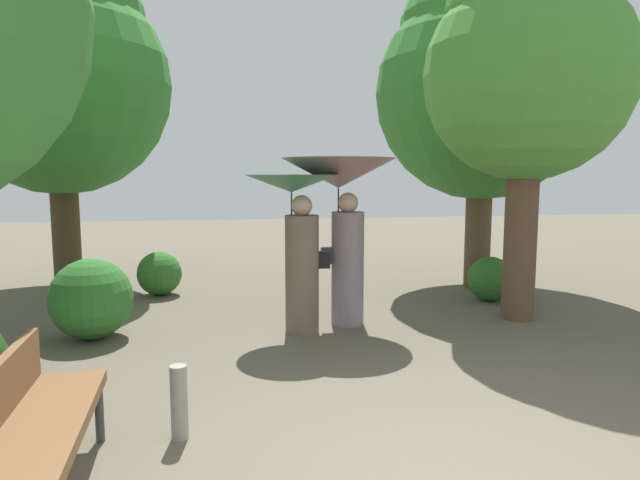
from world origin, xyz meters
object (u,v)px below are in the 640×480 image
(person_left, at_px, (297,227))
(path_marker_post, at_px, (179,402))
(park_bench, at_px, (30,416))
(tree_near_right, at_px, (528,56))
(person_right, at_px, (341,197))
(tree_mid_right, at_px, (483,76))
(tree_mid_left, at_px, (57,66))

(person_left, bearing_deg, path_marker_post, 156.40)
(park_bench, height_order, tree_near_right, tree_near_right)
(path_marker_post, bearing_deg, person_left, 64.86)
(person_left, height_order, person_right, person_right)
(tree_near_right, xyz_separation_m, path_marker_post, (-4.09, -2.63, -3.05))
(tree_near_right, relative_size, tree_mid_right, 0.92)
(person_right, bearing_deg, park_bench, 144.84)
(person_left, height_order, park_bench, person_left)
(tree_mid_left, distance_m, tree_mid_right, 6.82)
(tree_mid_left, bearing_deg, tree_mid_right, -9.78)
(tree_near_right, bearing_deg, person_left, -177.98)
(tree_mid_left, height_order, tree_mid_right, tree_mid_left)
(tree_mid_left, bearing_deg, park_bench, -77.21)
(park_bench, relative_size, tree_near_right, 0.31)
(tree_mid_left, distance_m, path_marker_post, 7.04)
(tree_mid_right, height_order, path_marker_post, tree_mid_right)
(person_left, relative_size, tree_mid_left, 0.33)
(tree_mid_left, bearing_deg, person_left, -43.78)
(park_bench, bearing_deg, tree_near_right, -59.26)
(park_bench, bearing_deg, tree_mid_right, -48.03)
(person_right, xyz_separation_m, path_marker_post, (-1.76, -2.77, -1.33))
(tree_near_right, bearing_deg, person_right, 176.54)
(tree_near_right, height_order, tree_mid_left, tree_mid_left)
(tree_mid_left, height_order, path_marker_post, tree_mid_left)
(person_right, bearing_deg, tree_mid_left, 54.36)
(person_left, bearing_deg, tree_mid_left, 47.75)
(person_left, height_order, tree_near_right, tree_near_right)
(park_bench, bearing_deg, tree_mid_left, 9.75)
(person_left, distance_m, tree_near_right, 3.57)
(person_right, bearing_deg, person_left, 114.39)
(tree_mid_right, relative_size, path_marker_post, 9.96)
(tree_near_right, bearing_deg, park_bench, -146.22)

